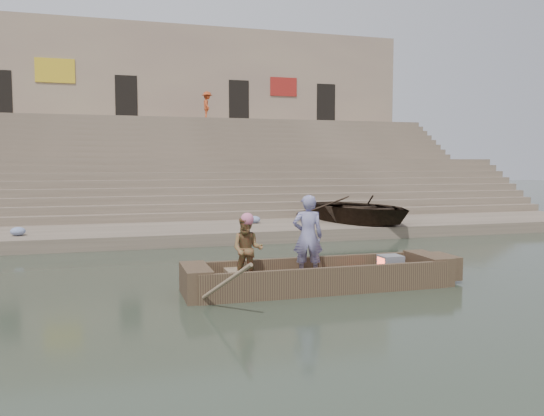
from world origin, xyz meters
name	(u,v)px	position (x,y,z in m)	size (l,w,h in m)	color
ground	(260,289)	(0.00, 0.00, 0.00)	(120.00, 120.00, 0.00)	#263125
lower_landing	(201,232)	(0.00, 8.00, 0.20)	(32.00, 4.00, 0.40)	gray
mid_landing	(176,188)	(0.00, 15.50, 1.40)	(32.00, 3.00, 2.80)	gray
upper_landing	(163,163)	(0.00, 22.50, 2.60)	(32.00, 3.00, 5.20)	gray
ghat_steps	(172,179)	(0.00, 17.19, 1.80)	(32.00, 11.00, 5.20)	gray
building_wall	(157,118)	(0.00, 26.50, 5.60)	(32.00, 5.07, 11.20)	tan
main_rowboat	(319,283)	(1.19, -0.29, 0.11)	(5.00, 1.30, 0.22)	brown
rowboat_trim	(329,273)	(1.40, -0.30, 0.31)	(6.04, 2.63, 2.00)	brown
standing_man	(308,236)	(1.00, -0.12, 1.08)	(0.63, 0.41, 1.72)	navy
rowing_man	(247,250)	(-0.33, -0.28, 0.88)	(0.64, 0.50, 1.33)	#25702E
television	(390,265)	(2.82, -0.29, 0.42)	(0.46, 0.42, 0.40)	slate
beached_rowboat	(359,209)	(5.84, 7.66, 0.91)	(3.49, 4.89, 1.01)	#2D2116
pedestrian	(207,106)	(2.62, 22.04, 6.03)	(1.07, 0.62, 1.66)	#B2431E
cloth_bundles	(59,227)	(-4.58, 8.16, 0.53)	(12.66, 1.91, 0.26)	#3F5999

